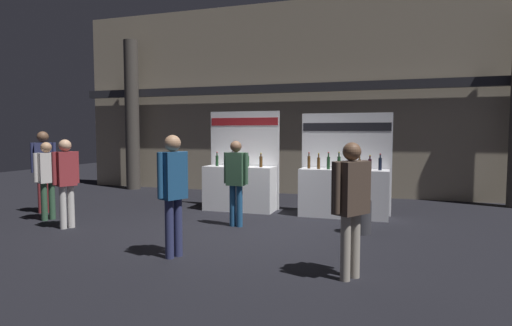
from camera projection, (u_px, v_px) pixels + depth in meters
The scene contains 11 objects.
ground_plane at pixel (249, 230), 7.77m from camera, with size 28.95×28.95×0.00m, color black.
hall_colonnade at pixel (303, 99), 12.16m from camera, with size 14.47×0.99×5.62m.
exhibitor_booth_0 at pixel (240, 184), 9.75m from camera, with size 1.72×0.71×2.32m.
exhibitor_booth_1 at pixel (344, 189), 9.00m from camera, with size 1.96×0.66×2.25m.
trash_bin at pixel (361, 217), 7.50m from camera, with size 0.38×0.38×0.61m.
visitor_0 at pixel (351, 197), 5.10m from camera, with size 0.45×0.52×1.70m.
visitor_1 at pixel (236, 177), 8.01m from camera, with size 0.51×0.24×1.66m.
visitor_2 at pixel (47, 174), 8.62m from camera, with size 0.32×0.52×1.62m.
visitor_3 at pixel (44, 164), 9.38m from camera, with size 0.41×0.41×1.84m.
visitor_4 at pixel (66, 176), 7.86m from camera, with size 0.36×0.46×1.69m.
visitor_5 at pixel (173, 185), 6.01m from camera, with size 0.36×0.49×1.78m.
Camera 1 is at (2.49, -7.25, 1.81)m, focal length 29.28 mm.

